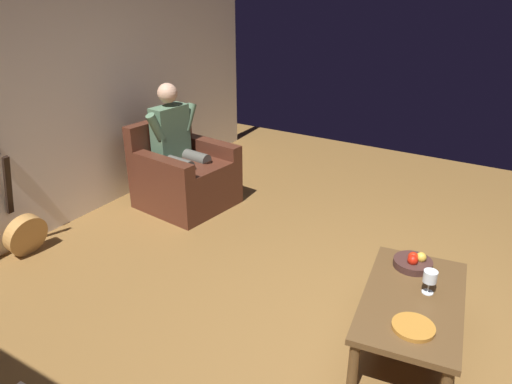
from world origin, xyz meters
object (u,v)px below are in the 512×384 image
Objects in this scene: guitar at (24,230)px; fruit_bowl at (413,262)px; person_seated at (178,142)px; coffee_table at (412,304)px; wine_glass_near at (430,278)px; decorative_dish at (413,327)px; armchair at (184,176)px.

guitar is 3.15m from fruit_bowl.
coffee_table is (0.97, 2.62, -0.32)m from person_seated.
coffee_table is at bearing 76.51° from person_seated.
fruit_bowl is (-0.25, -0.15, -0.07)m from wine_glass_near.
wine_glass_near is at bearing 78.71° from person_seated.
wine_glass_near is 0.66× the size of decorative_dish.
fruit_bowl is (0.63, 2.53, -0.23)m from person_seated.
decorative_dish is at bearing 94.09° from guitar.
person_seated is 2.99m from decorative_dish.
armchair is 0.91× the size of guitar.
armchair is at bearing -108.21° from wine_glass_near.
coffee_table is at bearing -165.93° from decorative_dish.
guitar is at bearing -74.10° from fruit_bowl.
person_seated is 2.62m from fruit_bowl.
person_seated is 2.83m from wine_glass_near.
decorative_dish is at bearing 71.43° from armchair.
guitar is 3.20m from decorative_dish.
wine_glass_near is 0.61× the size of fruit_bowl.
guitar is 3.24m from wine_glass_near.
person_seated reaches higher than guitar.
decorative_dish is (-0.23, 3.18, 0.19)m from guitar.
fruit_bowl is 1.08× the size of decorative_dish.
coffee_table is at bearing 76.27° from armchair.
wine_glass_near is 0.30m from fruit_bowl.
armchair is 0.36m from person_seated.
person_seated is 5.25× the size of decorative_dish.
fruit_bowl is at bearing -164.97° from coffee_table.
fruit_bowl is (-0.86, 3.02, 0.21)m from guitar.
decorative_dish is (1.25, 2.65, 0.10)m from armchair.
decorative_dish is (0.38, 0.01, -0.10)m from wine_glass_near.
person_seated is 2.82m from coffee_table.
fruit_bowl is at bearing -165.41° from decorative_dish.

